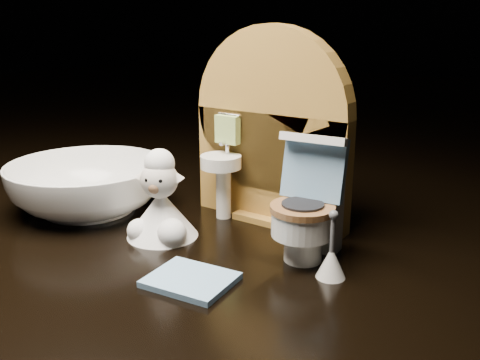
% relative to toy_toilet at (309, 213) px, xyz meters
% --- Properties ---
extents(backdrop_panel, '(0.13, 0.05, 0.15)m').
position_rel_toy_toilet_xyz_m(backdrop_panel, '(-0.06, 0.04, 0.04)').
color(backdrop_panel, '#A3742E').
rests_on(backdrop_panel, ground).
extents(toy_toilet, '(0.04, 0.06, 0.08)m').
position_rel_toy_toilet_xyz_m(toy_toilet, '(0.00, 0.00, 0.00)').
color(toy_toilet, white).
rests_on(toy_toilet, ground).
extents(bath_mat, '(0.05, 0.05, 0.00)m').
position_rel_toy_toilet_xyz_m(bath_mat, '(-0.04, -0.08, -0.03)').
color(bath_mat, '#73A1C8').
rests_on(bath_mat, ground).
extents(toilet_brush, '(0.02, 0.02, 0.04)m').
position_rel_toy_toilet_xyz_m(toilet_brush, '(0.03, -0.02, -0.02)').
color(toilet_brush, white).
rests_on(toilet_brush, ground).
extents(plush_lamb, '(0.05, 0.05, 0.07)m').
position_rel_toy_toilet_xyz_m(plush_lamb, '(-0.10, -0.03, -0.01)').
color(plush_lamb, white).
rests_on(plush_lamb, ground).
extents(ceramic_bowl, '(0.15, 0.15, 0.04)m').
position_rel_toy_toilet_xyz_m(ceramic_bowl, '(-0.19, -0.02, -0.01)').
color(ceramic_bowl, white).
rests_on(ceramic_bowl, ground).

